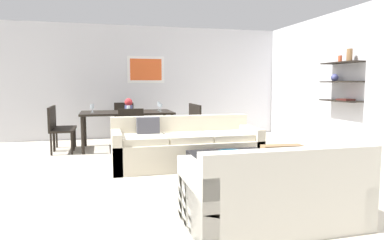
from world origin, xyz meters
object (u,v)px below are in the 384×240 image
(wine_glass_left_near, at_px, (92,107))
(wine_glass_foot, at_px, (128,108))
(dining_chair_head, at_px, (124,119))
(wine_glass_right_far, at_px, (159,104))
(dining_table, at_px, (127,115))
(sofa_beige, at_px, (185,148))
(dining_chair_left_far, at_px, (60,124))
(decorative_bowl, at_px, (231,154))
(dining_chair_right_far, at_px, (187,121))
(coffee_table, at_px, (235,170))
(loveseat_white, at_px, (273,194))
(wine_glass_right_near, at_px, (161,106))
(dining_chair_left_near, at_px, (57,127))
(centerpiece_vase, at_px, (129,105))
(wine_glass_left_far, at_px, (92,107))
(apple_on_coffee_table, at_px, (216,154))
(dining_chair_foot, at_px, (131,129))
(dining_chair_right_near, at_px, (192,123))

(wine_glass_left_near, height_order, wine_glass_foot, wine_glass_left_near)
(dining_chair_head, relative_size, wine_glass_right_far, 4.73)
(wine_glass_right_far, bearing_deg, dining_table, -169.68)
(sofa_beige, height_order, dining_chair_left_far, dining_chair_left_far)
(decorative_bowl, bearing_deg, dining_chair_right_far, 85.96)
(coffee_table, bearing_deg, loveseat_white, -95.87)
(dining_chair_left_far, distance_m, wine_glass_right_near, 2.06)
(dining_chair_right_far, relative_size, dining_chair_left_near, 1.00)
(decorative_bowl, bearing_deg, centerpiece_vase, 108.94)
(dining_table, distance_m, dining_chair_left_far, 1.35)
(dining_chair_left_near, bearing_deg, coffee_table, -47.90)
(wine_glass_right_far, distance_m, wine_glass_left_far, 1.35)
(decorative_bowl, xyz_separation_m, apple_on_coffee_table, (-0.17, 0.07, -0.01))
(dining_chair_foot, distance_m, wine_glass_right_near, 1.09)
(wine_glass_foot, relative_size, wine_glass_right_near, 0.95)
(dining_table, height_order, wine_glass_left_near, wine_glass_left_near)
(wine_glass_foot, bearing_deg, dining_chair_right_far, 26.67)
(dining_chair_left_far, bearing_deg, wine_glass_left_far, -8.94)
(dining_chair_left_near, xyz_separation_m, dining_chair_right_near, (2.63, 0.00, 0.00))
(loveseat_white, xyz_separation_m, wine_glass_foot, (-1.04, 3.83, 0.56))
(dining_table, xyz_separation_m, wine_glass_right_near, (0.68, -0.12, 0.18))
(wine_glass_foot, bearing_deg, apple_on_coffee_table, -70.36)
(dining_chair_left_near, xyz_separation_m, wine_glass_right_near, (1.99, 0.10, 0.36))
(sofa_beige, relative_size, dining_chair_left_near, 2.64)
(dining_chair_right_far, bearing_deg, coffee_table, -92.53)
(dining_chair_right_far, bearing_deg, wine_glass_left_far, -177.11)
(sofa_beige, height_order, decorative_bowl, sofa_beige)
(dining_chair_left_far, bearing_deg, dining_chair_head, 27.32)
(apple_on_coffee_table, xyz_separation_m, dining_chair_left_far, (-2.23, 3.21, 0.09))
(wine_glass_left_near, distance_m, wine_glass_left_far, 0.25)
(wine_glass_left_far, bearing_deg, wine_glass_right_near, -10.32)
(dining_chair_right_far, bearing_deg, centerpiece_vase, -170.05)
(dining_table, xyz_separation_m, dining_chair_foot, (0.00, -0.90, -0.18))
(decorative_bowl, xyz_separation_m, wine_glass_right_near, (-0.41, 2.94, 0.44))
(dining_chair_foot, bearing_deg, dining_chair_left_near, 152.68)
(sofa_beige, relative_size, dining_table, 1.28)
(dining_chair_left_far, height_order, wine_glass_right_near, wine_glass_right_near)
(dining_chair_foot, height_order, centerpiece_vase, centerpiece_vase)
(wine_glass_left_near, distance_m, wine_glass_right_far, 1.38)
(sofa_beige, bearing_deg, dining_chair_head, 106.53)
(wine_glass_left_far, height_order, wine_glass_right_near, wine_glass_right_near)
(loveseat_white, relative_size, dining_chair_foot, 1.83)
(dining_table, xyz_separation_m, dining_chair_head, (0.00, 0.90, -0.18))
(apple_on_coffee_table, bearing_deg, wine_glass_left_far, 117.02)
(sofa_beige, distance_m, wine_glass_left_near, 2.29)
(apple_on_coffee_table, bearing_deg, dining_chair_left_far, 124.73)
(sofa_beige, xyz_separation_m, coffee_table, (0.38, -1.20, -0.10))
(dining_table, distance_m, dining_chair_foot, 0.92)
(dining_chair_right_far, distance_m, dining_chair_foot, 1.73)
(wine_glass_left_far, xyz_separation_m, centerpiece_vase, (0.71, -0.12, 0.03))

